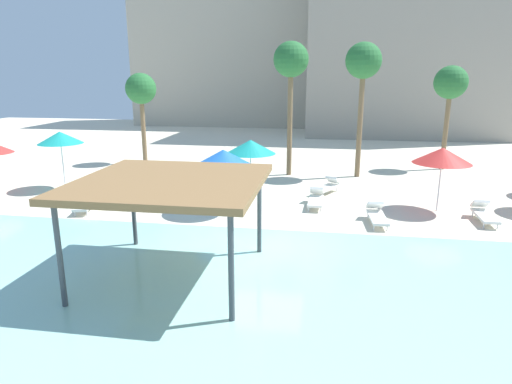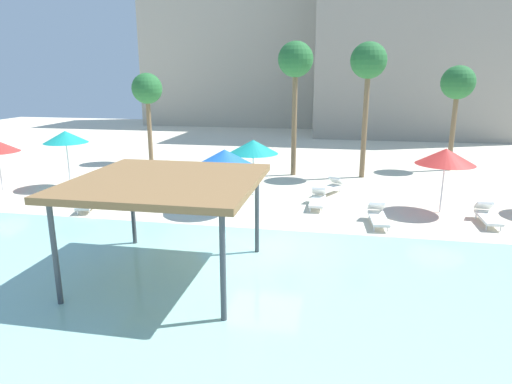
{
  "view_description": "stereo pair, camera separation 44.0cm",
  "coord_description": "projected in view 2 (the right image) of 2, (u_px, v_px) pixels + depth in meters",
  "views": [
    {
      "loc": [
        1.89,
        -13.91,
        5.54
      ],
      "look_at": [
        -0.67,
        2.0,
        1.3
      ],
      "focal_mm": 31.47,
      "sensor_mm": 36.0,
      "label": 1
    },
    {
      "loc": [
        2.32,
        -13.83,
        5.54
      ],
      "look_at": [
        -0.67,
        2.0,
        1.3
      ],
      "focal_mm": 31.47,
      "sensor_mm": 36.0,
      "label": 2
    }
  ],
  "objects": [
    {
      "name": "hotel_block_0",
      "position": [
        255.0,
        48.0,
        49.98
      ],
      "size": [
        23.93,
        8.53,
        16.68
      ],
      "primitive_type": "cube",
      "color": "#B2A893",
      "rests_on": "ground"
    },
    {
      "name": "beach_umbrella_blue_6",
      "position": [
        225.0,
        157.0,
        18.15
      ],
      "size": [
        2.4,
        2.4,
        2.61
      ],
      "color": "silver",
      "rests_on": "ground"
    },
    {
      "name": "hotel_block_1",
      "position": [
        416.0,
        29.0,
        41.01
      ],
      "size": [
        17.52,
        11.39,
        19.16
      ],
      "primitive_type": "cube",
      "color": "#9E9384",
      "rests_on": "ground"
    },
    {
      "name": "lounge_chair_1",
      "position": [
        330.0,
        187.0,
        21.4
      ],
      "size": [
        1.43,
        1.95,
        0.74
      ],
      "rotation": [
        0.0,
        0.0,
        -2.07
      ],
      "color": "white",
      "rests_on": "ground"
    },
    {
      "name": "lounge_chair_2",
      "position": [
        90.0,
        201.0,
        19.04
      ],
      "size": [
        1.02,
        1.98,
        0.74
      ],
      "rotation": [
        0.0,
        0.0,
        -1.34
      ],
      "color": "white",
      "rests_on": "ground"
    },
    {
      "name": "lounge_chair_6",
      "position": [
        318.0,
        199.0,
        19.33
      ],
      "size": [
        0.65,
        1.91,
        0.74
      ],
      "rotation": [
        0.0,
        0.0,
        -1.6
      ],
      "color": "white",
      "rests_on": "ground"
    },
    {
      "name": "lagoon_water",
      "position": [
        225.0,
        330.0,
        9.98
      ],
      "size": [
        44.0,
        13.5,
        0.04
      ],
      "primitive_type": "cube",
      "color": "#99D1C6",
      "rests_on": "ground"
    },
    {
      "name": "palm_tree_3",
      "position": [
        458.0,
        85.0,
        25.5
      ],
      "size": [
        1.9,
        1.9,
        6.04
      ],
      "color": "brown",
      "rests_on": "ground"
    },
    {
      "name": "beach_umbrella_red_4",
      "position": [
        446.0,
        156.0,
        18.0
      ],
      "size": [
        2.35,
        2.35,
        2.67
      ],
      "color": "silver",
      "rests_on": "ground"
    },
    {
      "name": "shade_pavilion",
      "position": [
        167.0,
        184.0,
        12.06
      ],
      "size": [
        4.88,
        4.88,
        2.84
      ],
      "color": "#42474C",
      "rests_on": "ground"
    },
    {
      "name": "ground_plane",
      "position": [
        264.0,
        245.0,
        14.97
      ],
      "size": [
        80.0,
        80.0,
        0.0
      ],
      "primitive_type": "plane",
      "color": "beige"
    },
    {
      "name": "beach_umbrella_teal_5",
      "position": [
        65.0,
        137.0,
        21.95
      ],
      "size": [
        2.13,
        2.13,
        2.86
      ],
      "color": "silver",
      "rests_on": "ground"
    },
    {
      "name": "lounge_chair_3",
      "position": [
        487.0,
        215.0,
        17.13
      ],
      "size": [
        0.63,
        1.91,
        0.74
      ],
      "rotation": [
        0.0,
        0.0,
        -1.59
      ],
      "color": "white",
      "rests_on": "ground"
    },
    {
      "name": "lounge_chair_4",
      "position": [
        378.0,
        216.0,
        17.05
      ],
      "size": [
        0.72,
        1.93,
        0.74
      ],
      "rotation": [
        0.0,
        0.0,
        -1.51
      ],
      "color": "white",
      "rests_on": "ground"
    },
    {
      "name": "palm_tree_1",
      "position": [
        368.0,
        64.0,
        23.39
      ],
      "size": [
        1.9,
        1.9,
        7.19
      ],
      "color": "brown",
      "rests_on": "ground"
    },
    {
      "name": "palm_tree_2",
      "position": [
        147.0,
        90.0,
        27.99
      ],
      "size": [
        1.9,
        1.9,
        5.63
      ],
      "color": "brown",
      "rests_on": "ground"
    },
    {
      "name": "palm_tree_0",
      "position": [
        295.0,
        63.0,
        23.96
      ],
      "size": [
        1.9,
        1.9,
        7.27
      ],
      "color": "brown",
      "rests_on": "ground"
    },
    {
      "name": "beach_umbrella_teal_0",
      "position": [
        253.0,
        147.0,
        20.72
      ],
      "size": [
        2.34,
        2.34,
        2.62
      ],
      "color": "silver",
      "rests_on": "ground"
    }
  ]
}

